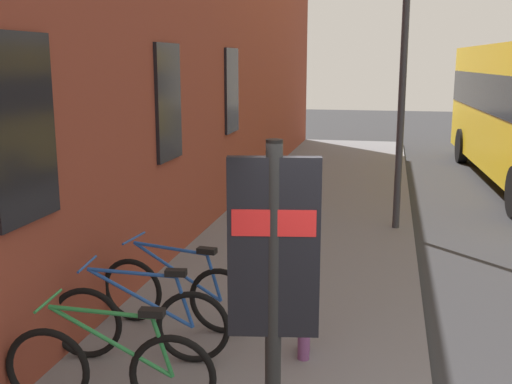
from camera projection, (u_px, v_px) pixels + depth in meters
ground at (492, 279)px, 8.58m from camera, size 60.00×60.00×0.00m
sidewalk_pavement at (312, 227)px, 11.05m from camera, size 24.00×3.50×0.12m
station_facade at (214, 19)px, 11.66m from camera, size 22.00×0.65×7.46m
bicycle_beside_lamp at (110, 370)px, 5.02m from camera, size 0.48×1.77×0.97m
bicycle_under_window at (140, 322)px, 5.93m from camera, size 0.48×1.76×0.97m
bicycle_end_of_row at (176, 293)px, 6.68m from camera, size 0.48×1.77×0.97m
transit_info_sign at (274, 272)px, 3.71m from camera, size 0.17×0.56×2.40m
pedestrian_near_bus at (305, 259)px, 5.90m from camera, size 0.61×0.27×1.62m
street_lamp at (405, 35)px, 10.10m from camera, size 0.28×0.28×5.52m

